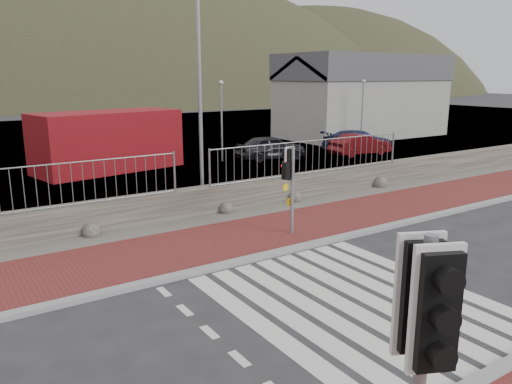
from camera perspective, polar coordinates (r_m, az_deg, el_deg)
ground at (r=10.34m, az=11.22°, el=-12.16°), size 220.00×220.00×0.00m
sidewalk_far at (r=13.63m, az=-2.15°, el=-5.37°), size 40.00×3.00×0.08m
kerb_near at (r=8.72m, az=25.86°, el=-18.05°), size 40.00×0.25×0.12m
kerb_far at (r=12.44m, az=1.47°, el=-7.17°), size 40.00×0.25×0.12m
zebra_crossing at (r=10.33m, az=11.22°, el=-12.13°), size 4.62×5.60×0.01m
gravel_strip at (r=15.30m, az=-6.04°, el=-3.39°), size 40.00×1.50×0.06m
stone_wall at (r=15.88m, az=-7.41°, el=-1.23°), size 40.00×0.60×0.90m
railing at (r=15.46m, az=-7.32°, el=3.57°), size 18.07×0.07×1.22m
quay at (r=35.37m, az=-22.31°, el=5.13°), size 120.00×40.00×0.50m
harbor_building at (r=37.60m, az=12.08°, el=10.74°), size 12.20×6.20×5.80m
hills_backdrop at (r=99.28m, az=-24.29°, el=-4.01°), size 254.00×90.00×100.00m
traffic_signal_near at (r=4.76m, az=18.61°, el=-14.58°), size 0.51×0.42×3.09m
traffic_signal_far at (r=13.57m, az=4.13°, el=2.32°), size 0.62×0.34×2.52m
streetlight at (r=16.50m, az=-6.04°, el=11.74°), size 1.49×0.38×7.07m
shipping_container at (r=24.45m, az=-16.57°, el=5.61°), size 7.01×4.00×2.75m
car_a at (r=26.55m, az=1.69°, el=5.12°), size 3.91×1.99×1.28m
car_b at (r=28.57m, az=11.81°, el=5.33°), size 3.70×1.57×1.19m
car_c at (r=29.85m, az=11.65°, el=5.74°), size 4.61×2.64×1.26m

